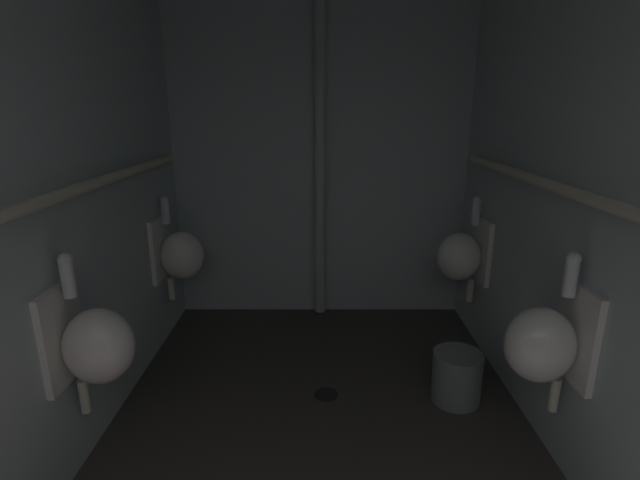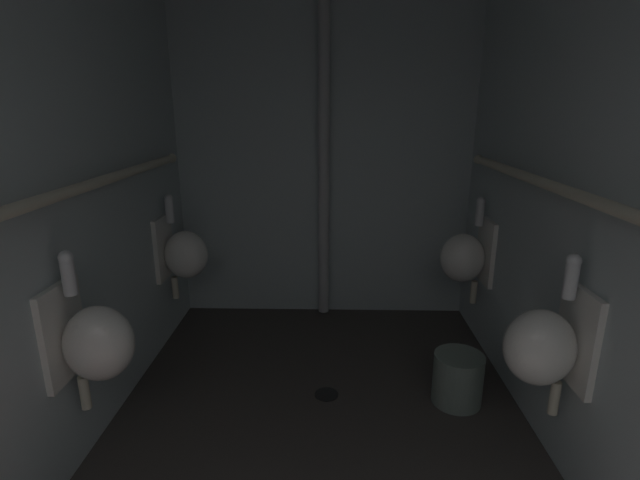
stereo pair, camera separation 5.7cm
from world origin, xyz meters
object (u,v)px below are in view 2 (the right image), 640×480
Objects in this scene: urinal_right_mid at (545,345)px; floor_drain at (327,394)px; urinal_left_mid at (94,341)px; urinal_right_far at (466,256)px; urinal_left_far at (183,253)px; standpipe_back_wall at (323,168)px; waste_bin at (458,379)px.

urinal_right_mid is 1.28m from floor_drain.
urinal_right_far is at bearing 32.34° from urinal_left_mid.
urinal_left_far is 1.19m from standpipe_back_wall.
floor_drain is at bearing -144.85° from urinal_right_far.
floor_drain is at bearing 176.62° from waste_bin.
urinal_right_mid and urinal_right_far have the same top height.
urinal_left_mid is 0.32× the size of standpipe_back_wall.
standpipe_back_wall is (-0.99, 0.45, 0.54)m from urinal_right_far.
urinal_left_mid is 1.34m from floor_drain.
urinal_left_far and urinal_right_mid have the same top height.
urinal_left_mid is 2.56× the size of waste_bin.
urinal_right_mid is 0.32× the size of standpipe_back_wall.
urinal_left_far is 1.39m from floor_drain.
standpipe_back_wall is (-0.99, 1.69, 0.54)m from urinal_right_mid.
standpipe_back_wall reaches higher than urinal_right_mid.
waste_bin is at bearing -55.90° from standpipe_back_wall.
urinal_left_mid is at bearing -90.00° from urinal_left_far.
urinal_left_far is at bearing 179.12° from urinal_right_far.
floor_drain is 0.47× the size of waste_bin.
urinal_left_far is 2.56× the size of waste_bin.
standpipe_back_wall is at bearing 92.10° from floor_drain.
urinal_left_far reaches higher than floor_drain.
floor_drain is (0.04, -1.12, -1.19)m from standpipe_back_wall.
urinal_left_mid and urinal_right_mid have the same top height.
urinal_right_mid is at bearing 0.32° from urinal_left_mid.
urinal_left_far is at bearing -156.48° from standpipe_back_wall.
urinal_right_far is (0.00, 1.23, 0.00)m from urinal_right_mid.
urinal_right_mid is at bearing -69.28° from waste_bin.
urinal_right_far is at bearing 35.15° from floor_drain.
urinal_right_mid is 0.75m from waste_bin.
waste_bin is (1.76, -0.74, -0.50)m from urinal_left_far.
urinal_left_mid is 1.91m from waste_bin.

